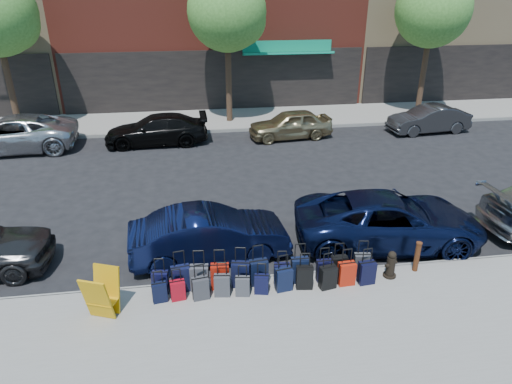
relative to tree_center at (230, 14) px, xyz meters
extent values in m
plane|color=black|center=(-0.64, -9.50, -5.41)|extent=(120.00, 120.00, 0.00)
cube|color=gray|center=(-0.64, -16.00, -5.34)|extent=(60.00, 4.00, 0.15)
cube|color=gray|center=(-0.64, 0.50, -5.34)|extent=(60.00, 4.00, 0.15)
cube|color=gray|center=(-0.64, -13.98, -5.34)|extent=(60.00, 0.08, 0.15)
cube|color=gray|center=(-0.64, -1.52, -5.34)|extent=(60.00, 0.08, 0.15)
cube|color=black|center=(-0.64, 2.45, -3.71)|extent=(16.66, 0.15, 3.40)
cube|color=#0E8361|center=(3.36, 2.10, -2.21)|extent=(5.00, 0.91, 0.27)
cube|color=#0E8361|center=(3.36, 2.40, -1.86)|extent=(5.00, 0.10, 0.60)
cube|color=black|center=(15.36, 2.45, -3.71)|extent=(14.70, 0.15, 3.40)
cylinder|color=black|center=(-10.64, 0.00, -2.86)|extent=(0.30, 0.30, 4.80)
sphere|color=#3D7A28|center=(-10.04, 0.00, -0.27)|extent=(2.58, 2.58, 2.58)
cylinder|color=black|center=(-0.14, 0.00, -2.86)|extent=(0.30, 0.30, 4.80)
sphere|color=#3D7A28|center=(-0.14, 0.00, 0.11)|extent=(3.80, 3.80, 3.80)
sphere|color=#3D7A28|center=(0.46, 0.00, -0.27)|extent=(2.58, 2.58, 2.58)
cylinder|color=black|center=(10.36, 0.00, -2.86)|extent=(0.30, 0.30, 4.80)
sphere|color=#3D7A28|center=(10.36, 0.00, 0.11)|extent=(3.80, 3.80, 3.80)
sphere|color=#3D7A28|center=(10.96, 0.00, -0.27)|extent=(2.58, 2.58, 2.58)
cube|color=black|center=(-3.07, -14.27, -4.98)|extent=(0.40, 0.25, 0.57)
cylinder|color=black|center=(-3.07, -14.27, -4.36)|extent=(0.21, 0.06, 0.03)
cube|color=black|center=(-2.59, -14.26, -4.93)|extent=(0.47, 0.31, 0.66)
cylinder|color=black|center=(-2.59, -14.26, -4.22)|extent=(0.25, 0.07, 0.03)
cube|color=#3F3E44|center=(-2.15, -14.28, -4.93)|extent=(0.46, 0.28, 0.66)
cylinder|color=black|center=(-2.15, -14.28, -4.22)|extent=(0.25, 0.06, 0.03)
cube|color=#9B170A|center=(-1.66, -14.30, -4.94)|extent=(0.45, 0.28, 0.65)
cylinder|color=black|center=(-1.66, -14.30, -4.24)|extent=(0.24, 0.06, 0.03)
cube|color=black|center=(-1.16, -14.28, -4.94)|extent=(0.47, 0.32, 0.65)
cylinder|color=black|center=(-1.16, -14.28, -4.23)|extent=(0.25, 0.08, 0.03)
cube|color=black|center=(-0.72, -14.26, -4.93)|extent=(0.46, 0.29, 0.66)
cylinder|color=black|center=(-0.72, -14.26, -4.22)|extent=(0.25, 0.06, 0.03)
cube|color=black|center=(-0.16, -14.35, -4.98)|extent=(0.40, 0.25, 0.56)
cylinder|color=black|center=(-0.16, -14.35, -4.37)|extent=(0.21, 0.06, 0.03)
cube|color=black|center=(0.30, -14.30, -4.94)|extent=(0.43, 0.24, 0.65)
cylinder|color=black|center=(0.30, -14.30, -4.24)|extent=(0.24, 0.03, 0.03)
cube|color=black|center=(0.90, -14.35, -4.98)|extent=(0.38, 0.21, 0.56)
cylinder|color=black|center=(0.90, -14.35, -4.37)|extent=(0.21, 0.03, 0.03)
cube|color=black|center=(1.30, -14.26, -4.97)|extent=(0.40, 0.23, 0.59)
cylinder|color=black|center=(1.30, -14.26, -4.34)|extent=(0.22, 0.04, 0.03)
cube|color=#353539|center=(1.90, -14.27, -4.96)|extent=(0.43, 0.28, 0.60)
cylinder|color=black|center=(1.90, -14.27, -4.31)|extent=(0.23, 0.07, 0.03)
cube|color=black|center=(-3.08, -14.60, -5.02)|extent=(0.36, 0.24, 0.49)
cylinder|color=black|center=(-3.08, -14.60, -4.48)|extent=(0.19, 0.06, 0.03)
cube|color=#9D0A18|center=(-2.66, -14.59, -5.01)|extent=(0.36, 0.24, 0.49)
cylinder|color=black|center=(-2.66, -14.59, -4.48)|extent=(0.19, 0.06, 0.03)
cube|color=#343438|center=(-2.14, -14.63, -4.98)|extent=(0.41, 0.27, 0.56)
cylinder|color=black|center=(-2.14, -14.63, -4.38)|extent=(0.21, 0.06, 0.03)
cube|color=#3A3B3F|center=(-1.63, -14.58, -4.99)|extent=(0.40, 0.26, 0.54)
cylinder|color=black|center=(-1.63, -14.58, -4.40)|extent=(0.21, 0.06, 0.03)
cube|color=#3F3F44|center=(-1.16, -14.65, -5.02)|extent=(0.36, 0.24, 0.49)
cylinder|color=black|center=(-1.16, -14.65, -4.48)|extent=(0.19, 0.06, 0.03)
cube|color=black|center=(-0.70, -14.63, -5.02)|extent=(0.36, 0.26, 0.49)
cylinder|color=black|center=(-0.70, -14.63, -4.48)|extent=(0.19, 0.07, 0.03)
cube|color=black|center=(-0.16, -14.58, -4.97)|extent=(0.43, 0.29, 0.58)
cylinder|color=black|center=(-0.16, -14.58, -4.34)|extent=(0.22, 0.07, 0.03)
cube|color=black|center=(0.35, -14.57, -4.97)|extent=(0.42, 0.28, 0.58)
cylinder|color=black|center=(0.35, -14.57, -4.34)|extent=(0.22, 0.06, 0.03)
cube|color=black|center=(0.91, -14.65, -4.97)|extent=(0.43, 0.30, 0.58)
cylinder|color=black|center=(0.91, -14.65, -4.34)|extent=(0.22, 0.08, 0.03)
cube|color=#B11D0B|center=(1.40, -14.58, -4.96)|extent=(0.42, 0.26, 0.60)
cylinder|color=black|center=(1.40, -14.58, -4.32)|extent=(0.23, 0.05, 0.03)
cube|color=black|center=(1.90, -14.61, -4.97)|extent=(0.42, 0.27, 0.59)
cylinder|color=black|center=(1.90, -14.61, -4.33)|extent=(0.23, 0.05, 0.03)
cylinder|color=black|center=(2.59, -14.43, -5.23)|extent=(0.33, 0.33, 0.05)
cylinder|color=black|center=(2.59, -14.43, -4.95)|extent=(0.22, 0.22, 0.51)
sphere|color=black|center=(2.59, -14.43, -4.64)|extent=(0.20, 0.20, 0.20)
cylinder|color=black|center=(2.59, -14.43, -4.90)|extent=(0.37, 0.23, 0.09)
cylinder|color=#38190C|center=(3.34, -14.28, -4.86)|extent=(0.13, 0.13, 0.81)
cylinder|color=#38190C|center=(3.34, -14.28, -4.45)|extent=(0.15, 0.15, 0.04)
cube|color=#D3960B|center=(-4.35, -15.09, -4.70)|extent=(0.67, 0.48, 1.10)
cube|color=#D3960B|center=(-4.20, -14.72, -4.70)|extent=(0.67, 0.48, 1.10)
cube|color=#D3960B|center=(-4.27, -14.90, -4.87)|extent=(0.72, 0.60, 0.02)
imported|color=#0C1335|center=(-1.82, -12.69, -4.71)|extent=(4.39, 1.89, 1.41)
imported|color=#0C1435|center=(3.27, -12.63, -4.67)|extent=(5.54, 3.00, 1.48)
imported|color=silver|center=(-10.01, -2.88, -4.64)|extent=(5.67, 2.87, 1.54)
imported|color=black|center=(-3.75, -2.83, -4.74)|extent=(4.68, 1.98, 1.35)
imported|color=#9B895F|center=(2.50, -2.85, -4.74)|extent=(4.08, 1.98, 1.34)
imported|color=#353538|center=(9.45, -2.93, -4.76)|extent=(4.08, 1.73, 1.31)
camera|label=1|loc=(-2.09, -23.36, 1.55)|focal=32.00mm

